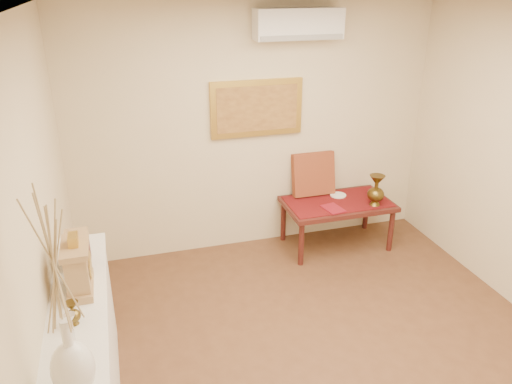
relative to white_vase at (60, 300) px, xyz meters
name	(u,v)px	position (x,y,z in m)	size (l,w,h in m)	color
floor	(336,372)	(1.80, 0.70, -1.53)	(4.50, 4.50, 0.00)	brown
ceiling	(366,11)	(1.80, 0.70, 1.17)	(4.50, 4.50, 0.00)	white
wall_back	(256,130)	(1.80, 2.95, -0.18)	(4.00, 0.02, 2.70)	beige
wall_left	(36,263)	(-0.20, 0.70, -0.18)	(0.02, 4.50, 2.70)	beige
white_vase	(60,300)	(0.00, 0.00, 0.00)	(0.21, 0.21, 1.11)	white
candlestick	(72,332)	(-0.02, 0.34, -0.44)	(0.11, 0.11, 0.23)	silver
brass_urn_small	(72,310)	(-0.03, 0.57, -0.45)	(0.09, 0.09, 0.20)	brown
table_cloth	(338,202)	(2.65, 2.58, -0.98)	(1.14, 0.59, 0.01)	#601012
brass_urn_tall	(376,187)	(3.00, 2.39, -0.76)	(0.19, 0.19, 0.42)	brown
plate	(338,195)	(2.72, 2.73, -0.97)	(0.19, 0.19, 0.01)	white
menu	(333,209)	(2.51, 2.41, -0.97)	(0.18, 0.25, 0.01)	maroon
cushion	(313,174)	(2.45, 2.86, -0.73)	(0.49, 0.10, 0.49)	maroon
display_ledge	(87,371)	(-0.03, 0.70, -1.04)	(0.37, 2.02, 0.98)	silver
mantel_clock	(78,267)	(0.00, 0.93, -0.38)	(0.17, 0.36, 0.41)	#A78356
wooden_chest	(78,249)	(-0.02, 1.26, -0.43)	(0.16, 0.21, 0.24)	#A78356
low_table	(337,207)	(2.65, 2.58, -1.05)	(1.20, 0.70, 0.55)	#471915
painting	(257,108)	(1.80, 2.93, 0.07)	(1.00, 0.06, 0.60)	gold
ac_unit	(298,24)	(2.20, 2.82, 0.91)	(0.90, 0.25, 0.30)	white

